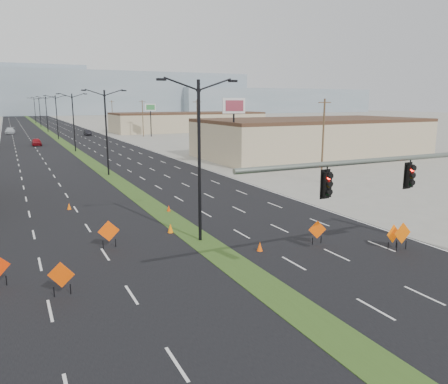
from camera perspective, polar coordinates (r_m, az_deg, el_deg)
name	(u,v)px	position (r m, az deg, el deg)	size (l,w,h in m)	color
ground	(319,325)	(18.54, 12.28, -16.63)	(600.00, 600.00, 0.00)	gray
road_surface	(57,138)	(113.42, -21.00, 6.59)	(25.00, 400.00, 0.02)	black
median_strip	(57,138)	(113.42, -21.00, 6.59)	(2.00, 400.00, 0.04)	#344C1B
building_se_near	(312,139)	(72.98, 11.47, 6.85)	(36.00, 18.00, 5.50)	tan
building_se_far	(188,122)	(131.96, -4.71, 9.04)	(44.00, 16.00, 5.00)	tan
mesa_center	(87,93)	(316.68, -17.45, 12.21)	(220.00, 50.00, 28.00)	gray
mesa_east	(271,101)	(357.53, 6.10, 11.77)	(160.00, 50.00, 18.00)	gray
signal_mast	(435,182)	(24.26, 25.84, 1.23)	(16.30, 0.60, 8.00)	slate
streetlight_0	(199,156)	(26.92, -3.25, 4.68)	(5.15, 0.24, 10.02)	black
streetlight_1	(106,130)	(53.73, -15.12, 7.84)	(5.15, 0.24, 10.02)	black
streetlight_2	(74,121)	(81.34, -19.06, 8.81)	(5.15, 0.24, 10.02)	black
streetlight_3	(57,116)	(109.15, -21.01, 9.28)	(5.15, 0.24, 10.02)	black
streetlight_4	(47,113)	(137.04, -22.16, 9.55)	(5.15, 0.24, 10.02)	black
streetlight_5	(40,111)	(164.96, -22.93, 9.72)	(5.15, 0.24, 10.02)	black
streetlight_6	(35,110)	(192.91, -23.47, 9.85)	(5.15, 0.24, 10.02)	black
utility_pole_0	(323,140)	(48.53, 12.80, 6.69)	(1.60, 0.20, 9.00)	#4C3823
utility_pole_1	(197,124)	(78.82, -3.51, 8.81)	(1.60, 0.20, 9.00)	#4C3823
utility_pole_2	(143,118)	(111.89, -10.56, 9.51)	(1.60, 0.20, 9.00)	#4C3823
utility_pole_3	(112,114)	(145.87, -14.38, 9.83)	(1.60, 0.20, 9.00)	#4C3823
car_left	(37,142)	(95.42, -23.29, 6.02)	(1.73, 4.29, 1.46)	maroon
car_mid	(88,133)	(119.62, -17.39, 7.39)	(1.44, 4.12, 1.36)	black
car_far	(10,131)	(133.52, -26.16, 7.19)	(2.27, 5.58, 1.62)	silver
construction_sign_1	(61,276)	(21.47, -20.50, -10.24)	(1.14, 0.52, 1.63)	#D74304
construction_sign_2	(109,232)	(27.29, -14.83, -5.07)	(1.29, 0.14, 1.71)	#F64C05
construction_sign_3	(317,230)	(27.72, 12.09, -4.94)	(1.10, 0.37, 1.51)	#F44F05
construction_sign_4	(393,235)	(28.18, 21.22, -5.22)	(1.14, 0.17, 1.52)	orange
construction_sign_5	(402,234)	(28.05, 22.27, -5.12)	(1.29, 0.08, 1.71)	#E75B04
cone_0	(170,228)	(29.77, -7.01, -4.72)	(0.39, 0.39, 0.65)	orange
cone_1	(260,247)	(26.14, 4.70, -7.11)	(0.35, 0.35, 0.58)	#FF5205
cone_2	(169,208)	(35.43, -7.23, -2.14)	(0.32, 0.32, 0.54)	red
cone_3	(69,206)	(37.99, -19.58, -1.77)	(0.34, 0.34, 0.56)	#F95F05
pole_sign_east_near	(234,111)	(58.06, 1.29, 10.50)	(2.98, 1.05, 9.15)	black
pole_sign_east_far	(150,110)	(111.83, -9.59, 10.50)	(2.56, 1.41, 8.12)	black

